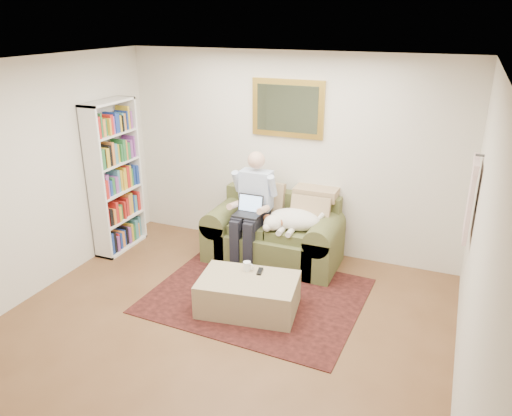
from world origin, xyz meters
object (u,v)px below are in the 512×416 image
Objects in this scene: sofa at (274,239)px; laptop at (249,209)px; ottoman at (248,294)px; sleeping_dog at (295,219)px; seated_man at (251,210)px; coffee_mug at (247,266)px; bookshelf at (115,178)px.

laptop is at bearing -138.98° from sofa.
sleeping_dog is at bearing 83.39° from ottoman.
sofa is 1.19× the size of seated_man.
ottoman is 0.31m from coffee_mug.
bookshelf is at bearing 160.71° from ottoman.
coffee_mug is at bearing -15.76° from bookshelf.
coffee_mug is 0.05× the size of bookshelf.
bookshelf reaches higher than sleeping_dog.
seated_man is 0.71× the size of bookshelf.
seated_man is 2.04× the size of sleeping_dog.
seated_man is 0.56m from sleeping_dog.
seated_man is (-0.25, -0.16, 0.42)m from sofa.
seated_man reaches higher than sleeping_dog.
bookshelf is (-1.82, -0.28, 0.29)m from seated_man.
seated_man is 1.86m from bookshelf.
sofa is 2.43× the size of sleeping_dog.
bookshelf is at bearing -168.05° from sofa.
seated_man is 0.07m from laptop.
ottoman is 2.51m from bookshelf.
coffee_mug is (0.33, -0.89, -0.28)m from seated_man.
ottoman is (0.17, -1.22, -0.10)m from sofa.
laptop is 1.85m from bookshelf.
bookshelf is at bearing -171.55° from sleeping_dog.
seated_man is at bearing 8.86° from bookshelf.
seated_man is 0.99m from coffee_mug.
sofa is 2.23m from bookshelf.
sleeping_dog is at bearing 13.64° from laptop.
bookshelf is (-2.38, -0.35, 0.35)m from sleeping_dog.
sofa is 1.06m from coffee_mug.
ottoman is 10.37× the size of coffee_mug.
ottoman is at bearing -67.04° from laptop.
bookshelf reaches higher than coffee_mug.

